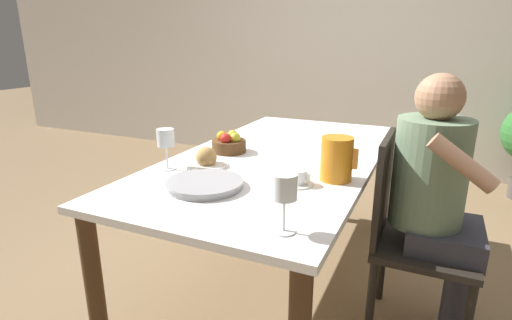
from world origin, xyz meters
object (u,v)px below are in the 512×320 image
person_seated (436,190)px  teacup_near_person (297,178)px  serving_tray (205,184)px  chair_person_side (408,233)px  wine_glass_water (166,140)px  red_pitcher (337,159)px  fruit_bowl (229,144)px  wine_glass_juice (284,190)px  bread_plate (206,160)px

person_seated → teacup_near_person: (-0.52, -0.27, 0.06)m
teacup_near_person → serving_tray: teacup_near_person is taller
chair_person_side → teacup_near_person: size_ratio=6.69×
wine_glass_water → teacup_near_person: size_ratio=1.37×
person_seated → red_pitcher: (-0.39, -0.15, 0.13)m
red_pitcher → fruit_bowl: bearing=161.9°
wine_glass_water → fruit_bowl: bearing=72.7°
wine_glass_juice → fruit_bowl: wine_glass_juice is taller
chair_person_side → person_seated: bearing=100.0°
wine_glass_juice → chair_person_side: bearing=63.5°
wine_glass_juice → bread_plate: size_ratio=0.96×
fruit_bowl → wine_glass_water: bearing=-107.3°
teacup_near_person → bread_plate: 0.47m
red_pitcher → fruit_bowl: size_ratio=1.04×
serving_tray → fruit_bowl: 0.53m
serving_tray → teacup_near_person: bearing=30.0°
bread_plate → teacup_near_person: bearing=-7.0°
person_seated → bread_plate: 1.01m
red_pitcher → fruit_bowl: (-0.62, 0.20, -0.05)m
bread_plate → fruit_bowl: 0.26m
bread_plate → fruit_bowl: bearing=94.7°
red_pitcher → wine_glass_juice: bearing=-93.3°
chair_person_side → wine_glass_juice: wine_glass_juice is taller
wine_glass_water → person_seated: bearing=16.3°
chair_person_side → fruit_bowl: 0.97m
chair_person_side → bread_plate: size_ratio=4.65×
person_seated → wine_glass_water: person_seated is taller
teacup_near_person → bread_plate: bearing=173.0°
serving_tray → bread_plate: size_ratio=1.58×
red_pitcher → serving_tray: (-0.45, -0.31, -0.08)m
wine_glass_water → bread_plate: 0.21m
wine_glass_water → teacup_near_person: (0.60, 0.06, -0.11)m
wine_glass_juice → bread_plate: (-0.56, 0.47, -0.11)m
wine_glass_water → bread_plate: size_ratio=0.95×
serving_tray → bread_plate: bread_plate is taller
serving_tray → fruit_bowl: bearing=107.6°
serving_tray → fruit_bowl: fruit_bowl is taller
wine_glass_water → fruit_bowl: size_ratio=1.05×
fruit_bowl → chair_person_side: bearing=-3.9°
chair_person_side → bread_plate: bearing=-77.5°
wine_glass_water → wine_glass_juice: bearing=-27.2°
red_pitcher → person_seated: bearing=21.3°
chair_person_side → fruit_bowl: chair_person_side is taller
wine_glass_juice → fruit_bowl: 0.95m
red_pitcher → teacup_near_person: size_ratio=1.36×
teacup_near_person → chair_person_side: bearing=30.7°
bread_plate → fruit_bowl: fruit_bowl is taller
wine_glass_juice → teacup_near_person: (-0.10, 0.42, -0.11)m
red_pitcher → serving_tray: size_ratio=0.60×
bread_plate → wine_glass_water: bearing=-140.8°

